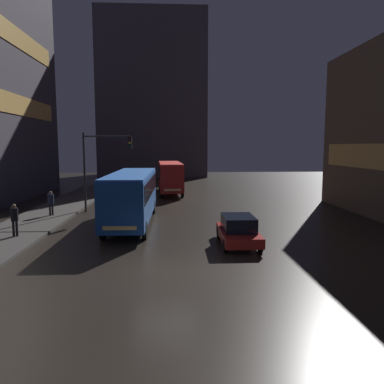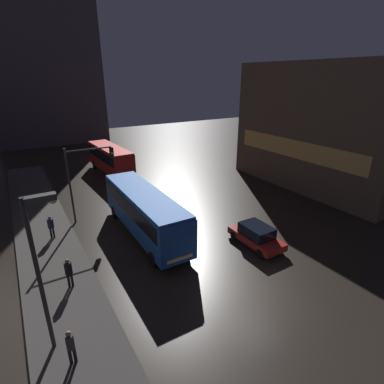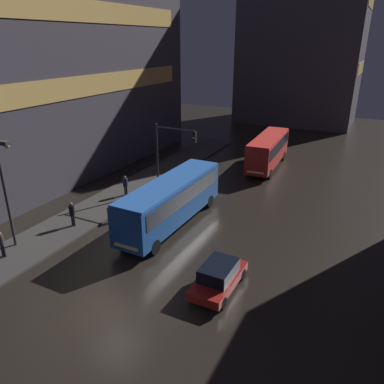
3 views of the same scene
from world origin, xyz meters
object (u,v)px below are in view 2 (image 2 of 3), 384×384
(traffic_light_main, at_px, (85,171))
(street_lamp_sidewalk, at_px, (41,252))
(bus_far, at_px, (110,157))
(pedestrian_near, at_px, (71,345))
(pedestrian_mid, at_px, (69,270))
(bus_near, at_px, (144,209))
(pedestrian_far, at_px, (51,225))
(car_taxi, at_px, (256,235))

(traffic_light_main, height_order, street_lamp_sidewalk, street_lamp_sidewalk)
(bus_far, xyz_separation_m, street_lamp_sidewalk, (-9.77, -23.71, 2.82))
(pedestrian_near, relative_size, pedestrian_mid, 0.93)
(traffic_light_main, bearing_deg, bus_near, -59.76)
(bus_near, height_order, street_lamp_sidewalk, street_lamp_sidewalk)
(pedestrian_near, height_order, traffic_light_main, traffic_light_main)
(bus_near, relative_size, pedestrian_near, 6.54)
(street_lamp_sidewalk, bearing_deg, pedestrian_mid, 72.49)
(pedestrian_mid, bearing_deg, bus_near, 35.19)
(bus_near, distance_m, street_lamp_sidewalk, 10.84)
(pedestrian_far, bearing_deg, bus_far, 66.34)
(car_taxi, xyz_separation_m, pedestrian_mid, (-12.23, 1.91, 0.47))
(street_lamp_sidewalk, bearing_deg, car_taxi, 8.10)
(car_taxi, relative_size, pedestrian_near, 2.49)
(car_taxi, xyz_separation_m, pedestrian_far, (-12.29, 8.37, 0.45))
(car_taxi, bearing_deg, pedestrian_far, -33.68)
(car_taxi, height_order, pedestrian_far, pedestrian_far)
(car_taxi, bearing_deg, pedestrian_mid, -8.29)
(bus_far, bearing_deg, pedestrian_mid, 63.87)
(traffic_light_main, bearing_deg, street_lamp_sidewalk, -109.84)
(bus_far, xyz_separation_m, car_taxi, (3.67, -21.80, -1.31))
(bus_near, xyz_separation_m, bus_far, (2.44, 16.24, -0.02))
(pedestrian_near, relative_size, street_lamp_sidewalk, 0.24)
(pedestrian_mid, distance_m, pedestrian_far, 6.46)
(bus_near, height_order, car_taxi, bus_near)
(pedestrian_far, distance_m, traffic_light_main, 4.96)
(bus_near, xyz_separation_m, pedestrian_far, (-6.18, 2.81, -0.89))
(car_taxi, height_order, traffic_light_main, traffic_light_main)
(pedestrian_mid, bearing_deg, traffic_light_main, 73.50)
(bus_near, xyz_separation_m, street_lamp_sidewalk, (-7.33, -7.47, 2.80))
(traffic_light_main, xyz_separation_m, street_lamp_sidewalk, (-4.47, -12.38, 0.66))
(bus_far, height_order, traffic_light_main, traffic_light_main)
(traffic_light_main, bearing_deg, pedestrian_near, -106.83)
(bus_far, distance_m, pedestrian_far, 15.99)
(street_lamp_sidewalk, bearing_deg, bus_near, 45.56)
(traffic_light_main, bearing_deg, car_taxi, -49.41)
(car_taxi, bearing_deg, bus_near, -41.75)
(pedestrian_near, bearing_deg, car_taxi, -124.75)
(bus_near, relative_size, traffic_light_main, 1.78)
(pedestrian_near, xyz_separation_m, pedestrian_far, (0.82, 11.60, 0.10))
(car_taxi, distance_m, pedestrian_mid, 12.39)
(pedestrian_near, bearing_deg, traffic_light_main, -65.42)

